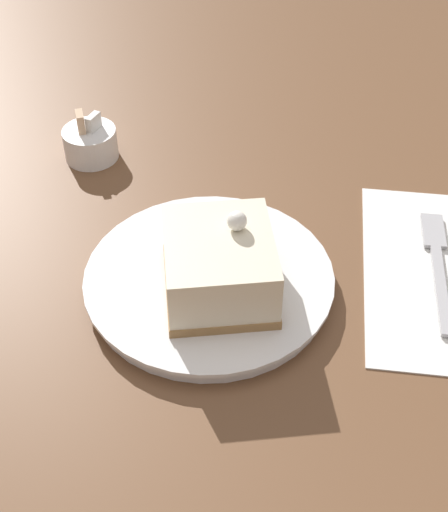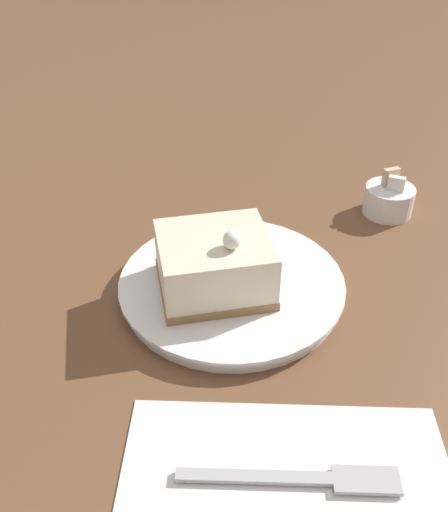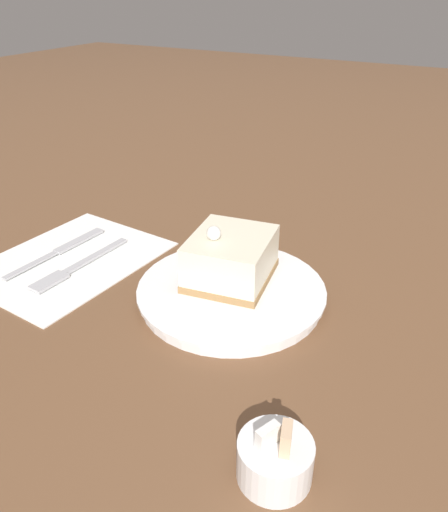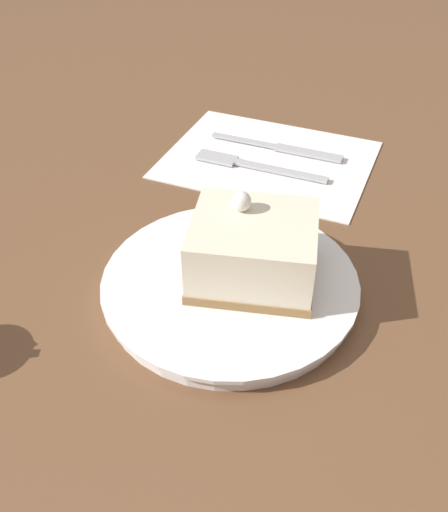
% 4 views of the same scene
% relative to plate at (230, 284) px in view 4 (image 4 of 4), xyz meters
% --- Properties ---
extents(ground_plane, '(4.00, 4.00, 0.00)m').
position_rel_plate_xyz_m(ground_plane, '(-0.03, 0.01, -0.01)').
color(ground_plane, brown).
extents(plate, '(0.23, 0.23, 0.02)m').
position_rel_plate_xyz_m(plate, '(0.00, 0.00, 0.00)').
color(plate, white).
rests_on(plate, ground_plane).
extents(cake_slice, '(0.11, 0.12, 0.08)m').
position_rel_plate_xyz_m(cake_slice, '(0.01, -0.02, 0.04)').
color(cake_slice, '#9E7547').
rests_on(cake_slice, plate).
extents(napkin, '(0.21, 0.26, 0.00)m').
position_rel_plate_xyz_m(napkin, '(0.24, 0.03, -0.01)').
color(napkin, white).
rests_on(napkin, ground_plane).
extents(fork, '(0.03, 0.16, 0.00)m').
position_rel_plate_xyz_m(fork, '(0.22, 0.04, -0.00)').
color(fork, '#B2B2B7').
rests_on(fork, napkin).
extents(knife, '(0.02, 0.17, 0.00)m').
position_rel_plate_xyz_m(knife, '(0.27, 0.01, -0.00)').
color(knife, '#B2B2B7').
rests_on(knife, napkin).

